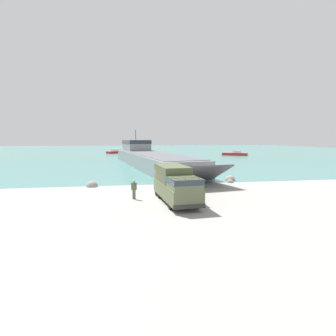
{
  "coord_description": "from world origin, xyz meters",
  "views": [
    {
      "loc": [
        -2.55,
        -25.87,
        5.49
      ],
      "look_at": [
        1.9,
        1.8,
        2.33
      ],
      "focal_mm": 28.0,
      "sensor_mm": 36.0,
      "label": 1
    }
  ],
  "objects_px": {
    "moored_boat_a": "(235,154)",
    "military_truck": "(175,184)",
    "moored_boat_b": "(116,152)",
    "landing_craft": "(147,156)",
    "soldier_on_ramp": "(134,188)"
  },
  "relations": [
    {
      "from": "landing_craft",
      "to": "military_truck",
      "type": "height_order",
      "value": "landing_craft"
    },
    {
      "from": "moored_boat_a",
      "to": "military_truck",
      "type": "bearing_deg",
      "value": -173.3
    },
    {
      "from": "landing_craft",
      "to": "soldier_on_ramp",
      "type": "relative_size",
      "value": 26.17
    },
    {
      "from": "landing_craft",
      "to": "moored_boat_a",
      "type": "xyz_separation_m",
      "value": [
        30.97,
        26.82,
        -1.32
      ]
    },
    {
      "from": "military_truck",
      "to": "moored_boat_b",
      "type": "height_order",
      "value": "military_truck"
    },
    {
      "from": "landing_craft",
      "to": "moored_boat_a",
      "type": "height_order",
      "value": "landing_craft"
    },
    {
      "from": "moored_boat_b",
      "to": "military_truck",
      "type": "bearing_deg",
      "value": -30.89
    },
    {
      "from": "landing_craft",
      "to": "moored_boat_b",
      "type": "relative_size",
      "value": 6.45
    },
    {
      "from": "military_truck",
      "to": "moored_boat_a",
      "type": "xyz_separation_m",
      "value": [
        31.03,
        58.88,
        -1.02
      ]
    },
    {
      "from": "soldier_on_ramp",
      "to": "landing_craft",
      "type": "bearing_deg",
      "value": 27.03
    },
    {
      "from": "military_truck",
      "to": "moored_boat_b",
      "type": "bearing_deg",
      "value": -179.15
    },
    {
      "from": "landing_craft",
      "to": "military_truck",
      "type": "relative_size",
      "value": 5.91
    },
    {
      "from": "landing_craft",
      "to": "moored_boat_b",
      "type": "height_order",
      "value": "landing_craft"
    },
    {
      "from": "landing_craft",
      "to": "moored_boat_a",
      "type": "bearing_deg",
      "value": 31.54
    },
    {
      "from": "landing_craft",
      "to": "moored_boat_a",
      "type": "relative_size",
      "value": 5.88
    }
  ]
}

